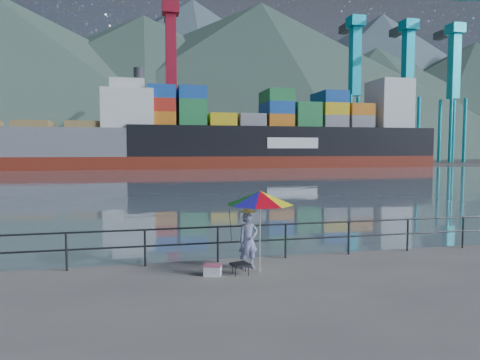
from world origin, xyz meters
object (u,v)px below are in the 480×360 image
fisherman (248,241)px  bulk_carrier (47,144)px  cooler_bag (213,271)px  container_ship (292,137)px  beach_umbrella (260,198)px

fisherman → bulk_carrier: bulk_carrier is taller
cooler_bag → container_ship: 76.13m
cooler_bag → fisherman: bearing=41.6°
fisherman → beach_umbrella: bearing=-74.2°
bulk_carrier → beach_umbrella: bearing=-74.6°
beach_umbrella → cooler_bag: (-1.23, -0.02, -1.81)m
fisherman → bulk_carrier: bearing=94.4°
beach_umbrella → container_ship: container_ship is taller
beach_umbrella → cooler_bag: beach_umbrella is taller
beach_umbrella → cooler_bag: 2.19m
fisherman → cooler_bag: bearing=-168.4°
container_ship → beach_umbrella: bearing=-110.3°
cooler_bag → container_ship: size_ratio=0.01×
fisherman → container_ship: 75.33m
fisherman → cooler_bag: fisherman is taller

